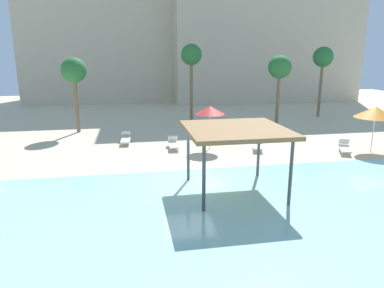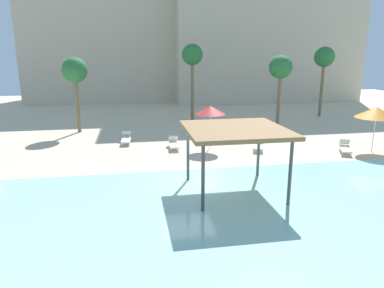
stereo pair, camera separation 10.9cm
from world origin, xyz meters
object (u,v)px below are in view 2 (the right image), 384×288
at_px(lounge_chair_0, 259,144).
at_px(palm_tree_1, 281,69).
at_px(beach_umbrella_orange_3, 377,112).
at_px(beach_umbrella_red_1, 210,110).
at_px(lounge_chair_3, 126,138).
at_px(lounge_chair_1, 345,147).
at_px(palm_tree_2, 192,57).
at_px(shade_pavilion, 235,132).
at_px(lounge_chair_2, 174,143).
at_px(palm_tree_3, 324,59).
at_px(palm_tree_0, 75,72).

relative_size(lounge_chair_0, palm_tree_1, 0.34).
bearing_deg(beach_umbrella_orange_3, beach_umbrella_red_1, 166.26).
distance_m(lounge_chair_0, lounge_chair_3, 9.00).
height_order(beach_umbrella_red_1, lounge_chair_1, beach_umbrella_red_1).
relative_size(beach_umbrella_orange_3, palm_tree_2, 0.41).
relative_size(shade_pavilion, lounge_chair_0, 2.13).
xyz_separation_m(lounge_chair_2, palm_tree_3, (15.66, 9.48, 5.22)).
bearing_deg(lounge_chair_0, lounge_chair_1, 92.52).
bearing_deg(palm_tree_1, shade_pavilion, -120.23).
bearing_deg(shade_pavilion, palm_tree_2, 85.89).
relative_size(palm_tree_1, palm_tree_3, 0.88).
bearing_deg(beach_umbrella_orange_3, lounge_chair_3, 162.33).
xyz_separation_m(lounge_chair_3, palm_tree_3, (18.72, 7.55, 5.22)).
xyz_separation_m(lounge_chair_2, palm_tree_1, (9.57, 5.57, 4.49)).
xyz_separation_m(lounge_chair_3, palm_tree_0, (-3.68, 4.22, 4.35)).
xyz_separation_m(lounge_chair_2, lounge_chair_3, (-3.07, 1.93, 0.00)).
height_order(palm_tree_1, palm_tree_3, palm_tree_3).
xyz_separation_m(beach_umbrella_orange_3, palm_tree_1, (-2.67, 8.52, 2.34)).
height_order(beach_umbrella_orange_3, palm_tree_0, palm_tree_0).
height_order(lounge_chair_0, palm_tree_1, palm_tree_1).
height_order(beach_umbrella_red_1, palm_tree_2, palm_tree_2).
xyz_separation_m(lounge_chair_0, palm_tree_3, (10.31, 10.74, 5.22)).
height_order(beach_umbrella_orange_3, palm_tree_2, palm_tree_2).
relative_size(lounge_chair_0, lounge_chair_2, 1.03).
relative_size(lounge_chair_2, palm_tree_2, 0.28).
bearing_deg(lounge_chair_1, palm_tree_1, -147.40).
bearing_deg(palm_tree_1, beach_umbrella_red_1, -140.02).
height_order(beach_umbrella_red_1, palm_tree_0, palm_tree_0).
distance_m(lounge_chair_0, palm_tree_1, 9.20).
bearing_deg(shade_pavilion, lounge_chair_2, 102.07).
bearing_deg(lounge_chair_0, shade_pavilion, -8.11).
bearing_deg(shade_pavilion, lounge_chair_3, 115.77).
relative_size(palm_tree_1, palm_tree_2, 0.86).
height_order(shade_pavilion, lounge_chair_0, shade_pavilion).
height_order(lounge_chair_2, lounge_chair_3, same).
relative_size(shade_pavilion, lounge_chair_1, 2.16).
distance_m(palm_tree_0, palm_tree_3, 22.66).
bearing_deg(beach_umbrella_orange_3, palm_tree_3, 74.63).
xyz_separation_m(beach_umbrella_red_1, lounge_chair_3, (-5.37, 2.45, -2.18)).
relative_size(beach_umbrella_red_1, palm_tree_0, 0.48).
bearing_deg(beach_umbrella_orange_3, lounge_chair_1, 178.86).
height_order(lounge_chair_1, palm_tree_0, palm_tree_0).
relative_size(beach_umbrella_orange_3, palm_tree_1, 0.48).
bearing_deg(lounge_chair_1, shade_pavilion, -33.14).
distance_m(lounge_chair_3, palm_tree_2, 11.46).
xyz_separation_m(beach_umbrella_orange_3, palm_tree_2, (-9.25, 12.96, 3.27)).
bearing_deg(lounge_chair_1, beach_umbrella_red_1, -79.54).
bearing_deg(beach_umbrella_red_1, shade_pavilion, -94.70).
bearing_deg(palm_tree_2, shade_pavilion, -94.11).
height_order(lounge_chair_2, palm_tree_2, palm_tree_2).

